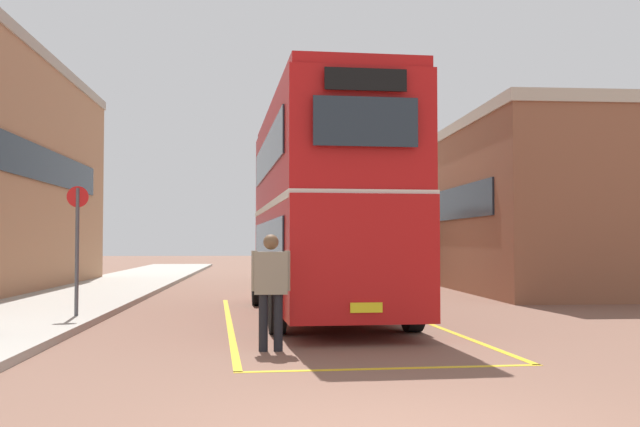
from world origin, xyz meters
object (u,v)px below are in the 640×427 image
Objects in this scene: single_deck_bus at (342,242)px; pedestrian_boarding at (271,283)px; bus_stop_sign at (77,238)px; double_decker_bus at (322,205)px.

pedestrian_boarding is at bearing -99.19° from single_deck_bus.
single_deck_bus is 21.00m from pedestrian_boarding.
pedestrian_boarding is 0.66× the size of bus_stop_sign.
single_deck_bus is at bearing 82.15° from double_decker_bus.
pedestrian_boarding is 5.93m from bus_stop_sign.
single_deck_bus reaches higher than bus_stop_sign.
double_decker_bus is 5.57m from pedestrian_boarding.
double_decker_bus reaches higher than single_deck_bus.
single_deck_bus is at bearing 80.81° from pedestrian_boarding.
bus_stop_sign is (-5.18, -0.88, -0.75)m from double_decker_bus.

